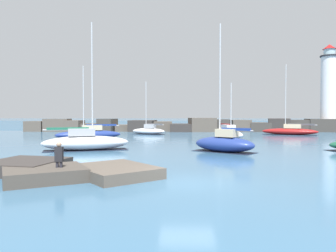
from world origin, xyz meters
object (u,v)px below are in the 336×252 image
person_on_rocks (59,159)px  sailboat_moored_6 (149,130)px  sailboat_moored_2 (86,142)px  sailboat_moored_5 (290,131)px  sailboat_moored_0 (229,133)px  lighthouse (329,93)px  mooring_buoy_orange_near (238,134)px  sailboat_moored_4 (224,143)px  sailboat_moored_1 (89,134)px

person_on_rocks → sailboat_moored_6: bearing=88.9°
sailboat_moored_2 → sailboat_moored_6: sailboat_moored_2 is taller
sailboat_moored_5 → person_on_rocks: (-22.82, -36.48, 0.40)m
sailboat_moored_0 → sailboat_moored_2: size_ratio=0.68×
sailboat_moored_6 → lighthouse: bearing=16.1°
sailboat_moored_0 → person_on_rocks: 30.32m
sailboat_moored_6 → mooring_buoy_orange_near: bearing=-11.7°
lighthouse → sailboat_moored_0: lighthouse is taller
sailboat_moored_2 → person_on_rocks: sailboat_moored_2 is taller
sailboat_moored_5 → person_on_rocks: sailboat_moored_5 is taller
lighthouse → mooring_buoy_orange_near: bearing=-146.9°
sailboat_moored_4 → mooring_buoy_orange_near: (5.10, 22.03, -0.45)m
sailboat_moored_0 → sailboat_moored_2: 20.75m
sailboat_moored_2 → sailboat_moored_5: bearing=42.6°
sailboat_moored_4 → sailboat_moored_6: bearing=109.2°
mooring_buoy_orange_near → person_on_rocks: size_ratio=0.44×
lighthouse → sailboat_moored_6: bearing=-163.9°
mooring_buoy_orange_near → person_on_rocks: 37.15m
sailboat_moored_4 → person_on_rocks: (-9.35, -12.18, 0.28)m
sailboat_moored_1 → sailboat_moored_6: size_ratio=1.10×
sailboat_moored_2 → sailboat_moored_5: 34.49m
sailboat_moored_6 → mooring_buoy_orange_near: size_ratio=10.50×
sailboat_moored_4 → sailboat_moored_0: bearing=80.0°
sailboat_moored_0 → mooring_buoy_orange_near: size_ratio=9.41×
lighthouse → person_on_rocks: lighthouse is taller
sailboat_moored_1 → mooring_buoy_orange_near: 21.90m
sailboat_moored_5 → person_on_rocks: 43.03m
sailboat_moored_2 → mooring_buoy_orange_near: size_ratio=13.82×
sailboat_moored_1 → mooring_buoy_orange_near: sailboat_moored_1 is taller
sailboat_moored_0 → sailboat_moored_5: sailboat_moored_5 is taller
sailboat_moored_0 → person_on_rocks: size_ratio=4.16×
sailboat_moored_2 → mooring_buoy_orange_near: (17.01, 21.11, -0.43)m
sailboat_moored_2 → person_on_rocks: (2.55, -13.11, 0.29)m
person_on_rocks → sailboat_moored_2: bearing=101.0°
sailboat_moored_2 → sailboat_moored_1: bearing=104.4°
sailboat_moored_6 → sailboat_moored_1: bearing=-120.9°
sailboat_moored_4 → person_on_rocks: bearing=-127.5°
sailboat_moored_1 → sailboat_moored_6: bearing=59.1°
lighthouse → sailboat_moored_2: bearing=-137.0°
sailboat_moored_5 → sailboat_moored_6: bearing=178.5°
lighthouse → sailboat_moored_2: (-35.69, -33.29, -6.36)m
sailboat_moored_0 → sailboat_moored_2: (-14.67, -14.68, 0.07)m
lighthouse → sailboat_moored_5: lighthouse is taller
lighthouse → sailboat_moored_1: size_ratio=1.74×
lighthouse → sailboat_moored_4: (-23.79, -34.22, -6.34)m
lighthouse → sailboat_moored_2: size_ratio=1.45×
lighthouse → mooring_buoy_orange_near: (-18.68, -12.19, -6.79)m
sailboat_moored_2 → lighthouse: bearing=43.0°
lighthouse → sailboat_moored_2: lighthouse is taller
lighthouse → sailboat_moored_6: size_ratio=1.90×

